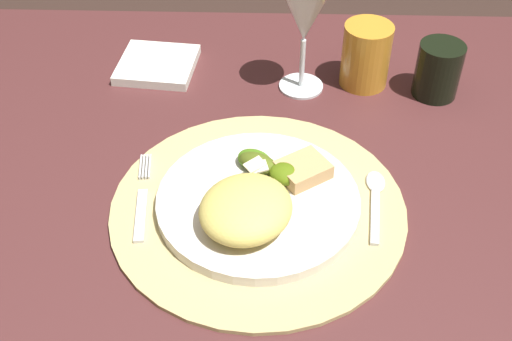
% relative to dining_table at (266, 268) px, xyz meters
% --- Properties ---
extents(dining_table, '(1.19, 0.88, 0.75)m').
position_rel_dining_table_xyz_m(dining_table, '(0.00, 0.00, 0.00)').
color(dining_table, '#4A2324').
rests_on(dining_table, ground).
extents(placemat, '(0.37, 0.37, 0.01)m').
position_rel_dining_table_xyz_m(placemat, '(-0.01, -0.06, 0.19)').
color(placemat, tan).
rests_on(placemat, dining_table).
extents(dinner_plate, '(0.25, 0.25, 0.02)m').
position_rel_dining_table_xyz_m(dinner_plate, '(-0.01, -0.06, 0.20)').
color(dinner_plate, silver).
rests_on(dinner_plate, placemat).
extents(pasta_serving, '(0.15, 0.15, 0.04)m').
position_rel_dining_table_xyz_m(pasta_serving, '(-0.03, -0.10, 0.23)').
color(pasta_serving, '#D8C35D').
rests_on(pasta_serving, dinner_plate).
extents(salad_greens, '(0.10, 0.08, 0.03)m').
position_rel_dining_table_xyz_m(salad_greens, '(-0.00, -0.01, 0.22)').
color(salad_greens, '#426E11').
rests_on(salad_greens, dinner_plate).
extents(bread_piece, '(0.08, 0.07, 0.02)m').
position_rel_dining_table_xyz_m(bread_piece, '(0.04, -0.02, 0.22)').
color(bread_piece, tan).
rests_on(bread_piece, dinner_plate).
extents(fork, '(0.03, 0.15, 0.00)m').
position_rel_dining_table_xyz_m(fork, '(-0.16, -0.05, 0.19)').
color(fork, silver).
rests_on(fork, placemat).
extents(spoon, '(0.03, 0.13, 0.01)m').
position_rel_dining_table_xyz_m(spoon, '(0.13, -0.03, 0.19)').
color(spoon, silver).
rests_on(spoon, placemat).
extents(napkin, '(0.13, 0.13, 0.01)m').
position_rel_dining_table_xyz_m(napkin, '(-0.18, 0.25, 0.19)').
color(napkin, white).
rests_on(napkin, dining_table).
extents(wine_glass, '(0.07, 0.07, 0.17)m').
position_rel_dining_table_xyz_m(wine_glass, '(0.04, 0.21, 0.30)').
color(wine_glass, silver).
rests_on(wine_glass, dining_table).
extents(amber_tumbler, '(0.07, 0.07, 0.10)m').
position_rel_dining_table_xyz_m(amber_tumbler, '(0.14, 0.22, 0.23)').
color(amber_tumbler, orange).
rests_on(amber_tumbler, dining_table).
extents(dark_tumbler, '(0.07, 0.07, 0.08)m').
position_rel_dining_table_xyz_m(dark_tumbler, '(0.25, 0.20, 0.23)').
color(dark_tumbler, black).
rests_on(dark_tumbler, dining_table).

